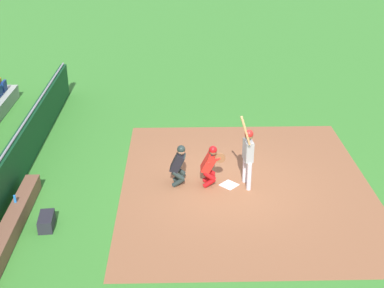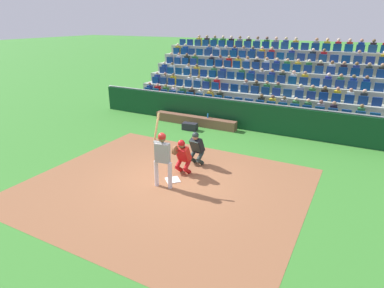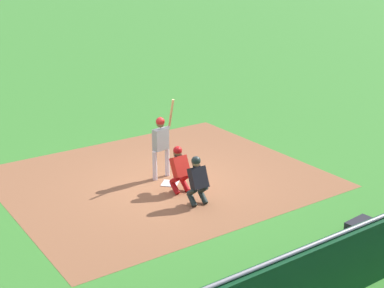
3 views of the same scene
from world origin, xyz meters
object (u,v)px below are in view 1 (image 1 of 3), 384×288
Objects in this scene: dugout_bench at (13,224)px; water_bottle_on_bench at (15,199)px; batter_at_plate at (248,152)px; home_plate_marker at (229,185)px; catcher_crouching at (210,163)px; equipment_duffel_bag at (46,221)px; home_plate_umpire at (179,163)px.

water_bottle_on_bench is at bearing -172.73° from dugout_bench.
batter_at_plate is at bearing 108.61° from dugout_bench.
home_plate_marker is 0.10× the size of dugout_bench.
catcher_crouching is 6.10× the size of water_bottle_on_bench.
water_bottle_on_bench is 1.09m from equipment_duffel_bag.
dugout_bench is (2.25, -4.22, -0.48)m from home_plate_umpire.
batter_at_plate is at bearing 84.73° from catcher_crouching.
dugout_bench reaches higher than home_plate_marker.
home_plate_marker is 0.34× the size of home_plate_umpire.
home_plate_marker is at bearing 107.08° from equipment_duffel_bag.
water_bottle_on_bench is at bearing -77.20° from batter_at_plate.
home_plate_marker is 1.22m from batter_at_plate.
home_plate_marker is at bearing -94.85° from batter_at_plate.
water_bottle_on_bench is (1.59, -4.31, -0.15)m from home_plate_umpire.
home_plate_umpire is 6.14× the size of water_bottle_on_bench.
batter_at_plate is at bearing 85.15° from home_plate_marker.
catcher_crouching is 1.79× the size of equipment_duffel_bag.
batter_at_plate is 1.81× the size of home_plate_umpire.
batter_at_plate is at bearing 102.80° from water_bottle_on_bench.
batter_at_plate is 3.26× the size of equipment_duffel_bag.
dugout_bench is at bearing -71.39° from batter_at_plate.
equipment_duffel_bag is (2.04, -4.33, -0.54)m from catcher_crouching.
home_plate_marker is at bearing 110.51° from dugout_bench.
water_bottle_on_bench is (1.47, -5.78, 0.53)m from home_plate_marker.
catcher_crouching is 0.30× the size of dugout_bench.
batter_at_plate is 1.82× the size of catcher_crouching.
home_plate_marker is 0.62× the size of equipment_duffel_bag.
home_plate_umpire is at bearing 116.60° from equipment_duffel_bag.
home_plate_marker is 2.10× the size of water_bottle_on_bench.
batter_at_plate reaches higher than water_bottle_on_bench.
home_plate_umpire is 0.30× the size of dugout_bench.
home_plate_umpire reaches higher than equipment_duffel_bag.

